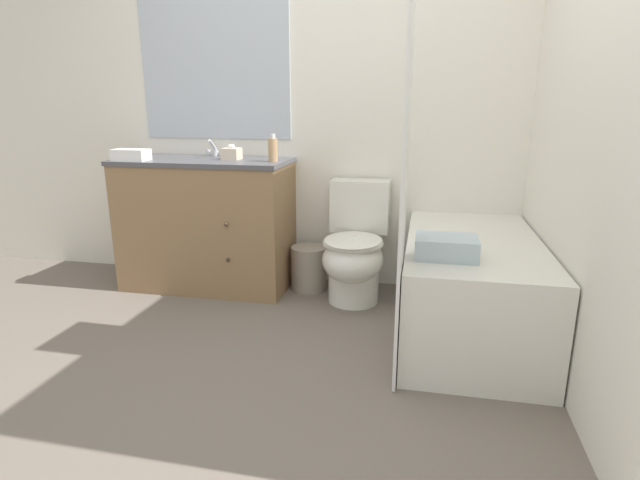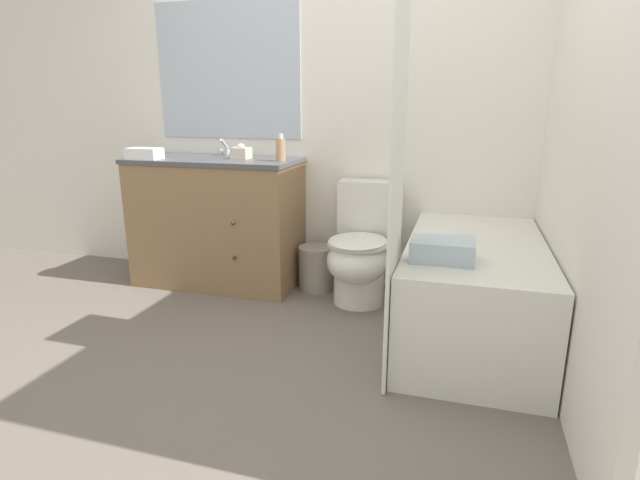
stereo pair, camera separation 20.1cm
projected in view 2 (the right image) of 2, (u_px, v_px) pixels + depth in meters
The scene contains 13 objects.
ground_plane at pixel (243, 391), 2.25m from camera, with size 14.00×14.00×0.00m, color #6B6056.
wall_back at pixel (332, 104), 3.38m from camera, with size 8.00×0.06×2.50m.
wall_right at pixel (579, 105), 2.27m from camera, with size 0.05×2.55×2.50m.
vanity_cabinet at pixel (218, 221), 3.53m from camera, with size 1.16×0.57×0.90m.
sink_faucet at pixel (227, 150), 3.58m from camera, with size 0.14×0.12×0.12m.
toilet at pixel (360, 252), 3.20m from camera, with size 0.39×0.64×0.76m.
bathtub at pixel (473, 290), 2.72m from camera, with size 0.71×1.37×0.54m.
shower_curtain at pixel (398, 163), 2.12m from camera, with size 0.01×0.36×2.01m.
wastebasket at pixel (316, 268), 3.47m from camera, with size 0.25×0.25×0.30m.
tissue_box at pixel (241, 153), 3.36m from camera, with size 0.11×0.12×0.10m.
soap_dispenser at pixel (281, 149), 3.21m from camera, with size 0.06×0.06×0.18m.
hand_towel_folded at pixel (144, 153), 3.35m from camera, with size 0.23×0.13×0.07m.
bath_towel_folded at pixel (443, 250), 2.33m from camera, with size 0.29×0.22×0.10m.
Camera 2 is at (0.90, -1.82, 1.25)m, focal length 28.00 mm.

